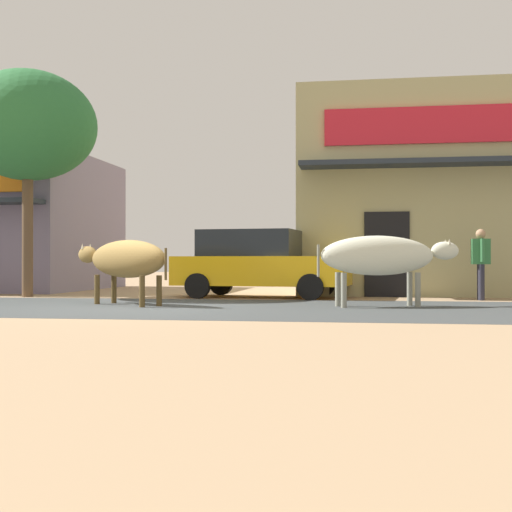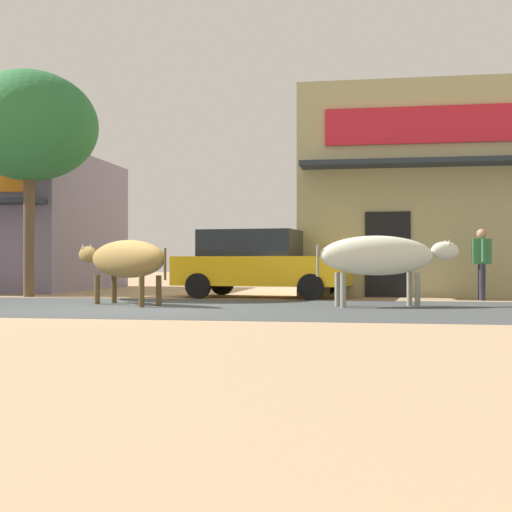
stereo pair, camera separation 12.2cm
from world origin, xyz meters
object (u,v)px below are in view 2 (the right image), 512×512
object	(u,v)px
parked_hatchback_car	(260,263)
cow_near_brown	(125,259)
pedestrian_by_shop	(482,259)
cow_far_dark	(380,256)
roadside_tree	(29,127)

from	to	relation	value
parked_hatchback_car	cow_near_brown	size ratio (longest dim) A/B	1.68
pedestrian_by_shop	parked_hatchback_car	bearing A→B (deg)	175.00
cow_far_dark	pedestrian_by_shop	size ratio (longest dim) A/B	1.74
pedestrian_by_shop	cow_far_dark	bearing A→B (deg)	-131.03
parked_hatchback_car	cow_far_dark	xyz separation A→B (m)	(2.87, -3.08, 0.14)
roadside_tree	pedestrian_by_shop	world-z (taller)	roadside_tree
parked_hatchback_car	cow_far_dark	bearing A→B (deg)	-47.05
cow_near_brown	cow_far_dark	size ratio (longest dim) A/B	0.92
cow_near_brown	pedestrian_by_shop	xyz separation A→B (m)	(7.37, 2.91, 0.02)
roadside_tree	parked_hatchback_car	distance (m)	6.66
roadside_tree	cow_far_dark	bearing A→B (deg)	-15.86
parked_hatchback_car	cow_near_brown	distance (m)	4.03
parked_hatchback_car	cow_near_brown	xyz separation A→B (m)	(-2.22, -3.36, 0.08)
parked_hatchback_car	cow_near_brown	bearing A→B (deg)	-123.43
parked_hatchback_car	cow_far_dark	size ratio (longest dim) A/B	1.55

